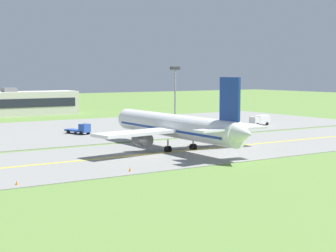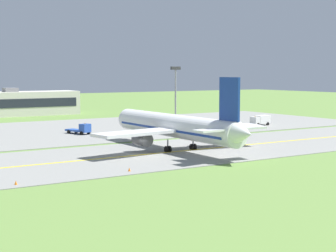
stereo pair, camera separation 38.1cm
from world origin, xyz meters
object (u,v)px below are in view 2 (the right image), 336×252
object	(u,v)px
service_truck_fuel	(81,129)
service_truck_catering	(260,120)
apron_light_mast	(176,91)
airplane_lead	(176,126)

from	to	relation	value
service_truck_fuel	service_truck_catering	bearing A→B (deg)	-7.96
service_truck_catering	apron_light_mast	bearing A→B (deg)	-177.10
service_truck_fuel	airplane_lead	bearing A→B (deg)	-82.10
apron_light_mast	airplane_lead	bearing A→B (deg)	-123.29
airplane_lead	service_truck_catering	size ratio (longest dim) A/B	6.30
service_truck_fuel	service_truck_catering	distance (m)	46.31
service_truck_fuel	apron_light_mast	world-z (taller)	apron_light_mast
service_truck_catering	apron_light_mast	size ratio (longest dim) A/B	0.43
service_truck_fuel	service_truck_catering	world-z (taller)	service_truck_catering
service_truck_catering	airplane_lead	bearing A→B (deg)	-149.71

